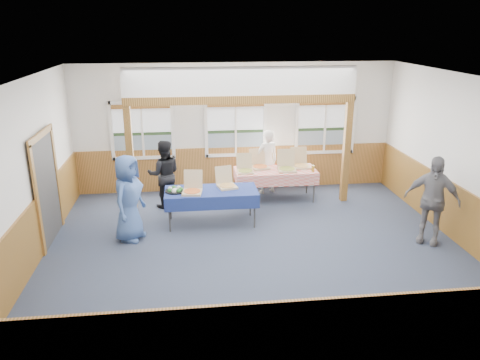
# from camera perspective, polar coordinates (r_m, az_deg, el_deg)

# --- Properties ---
(floor) EXTENTS (8.00, 8.00, 0.00)m
(floor) POSITION_cam_1_polar(r_m,az_deg,el_deg) (9.05, 1.88, -8.32)
(floor) COLOR #282D41
(floor) RESTS_ON ground
(ceiling) EXTENTS (8.00, 8.00, 0.00)m
(ceiling) POSITION_cam_1_polar(r_m,az_deg,el_deg) (8.12, 2.12, 12.26)
(ceiling) COLOR white
(ceiling) RESTS_ON wall_back
(wall_back) EXTENTS (8.00, 0.00, 8.00)m
(wall_back) POSITION_cam_1_polar(r_m,az_deg,el_deg) (11.81, -0.56, 6.40)
(wall_back) COLOR silver
(wall_back) RESTS_ON floor
(wall_front) EXTENTS (8.00, 0.00, 8.00)m
(wall_front) POSITION_cam_1_polar(r_m,az_deg,el_deg) (5.27, 7.76, -9.85)
(wall_front) COLOR silver
(wall_front) RESTS_ON floor
(wall_left) EXTENTS (0.00, 8.00, 8.00)m
(wall_left) POSITION_cam_1_polar(r_m,az_deg,el_deg) (8.80, -24.71, 0.38)
(wall_left) COLOR silver
(wall_left) RESTS_ON floor
(wall_right) EXTENTS (0.00, 8.00, 8.00)m
(wall_right) POSITION_cam_1_polar(r_m,az_deg,el_deg) (9.86, 25.66, 2.07)
(wall_right) COLOR silver
(wall_right) RESTS_ON floor
(wainscot_back) EXTENTS (7.98, 0.05, 1.10)m
(wainscot_back) POSITION_cam_1_polar(r_m,az_deg,el_deg) (12.05, -0.53, 1.49)
(wainscot_back) COLOR brown
(wainscot_back) RESTS_ON floor
(wainscot_front) EXTENTS (7.98, 0.05, 1.10)m
(wainscot_front) POSITION_cam_1_polar(r_m,az_deg,el_deg) (5.86, 7.23, -18.80)
(wainscot_front) COLOR brown
(wainscot_front) RESTS_ON floor
(wainscot_left) EXTENTS (0.05, 6.98, 1.10)m
(wainscot_left) POSITION_cam_1_polar(r_m,az_deg,el_deg) (9.15, -23.68, -5.87)
(wainscot_left) COLOR brown
(wainscot_left) RESTS_ON floor
(wainscot_right) EXTENTS (0.05, 6.98, 1.10)m
(wainscot_right) POSITION_cam_1_polar(r_m,az_deg,el_deg) (10.16, 24.72, -3.61)
(wainscot_right) COLOR brown
(wainscot_right) RESTS_ON floor
(cased_opening) EXTENTS (0.06, 1.30, 2.10)m
(cased_opening) POSITION_cam_1_polar(r_m,az_deg,el_deg) (9.77, -22.54, -1.03)
(cased_opening) COLOR #323232
(cased_opening) RESTS_ON wall_left
(window_left) EXTENTS (1.56, 0.10, 1.46)m
(window_left) POSITION_cam_1_polar(r_m,az_deg,el_deg) (11.73, -11.85, 6.32)
(window_left) COLOR white
(window_left) RESTS_ON wall_back
(window_mid) EXTENTS (1.56, 0.10, 1.46)m
(window_mid) POSITION_cam_1_polar(r_m,az_deg,el_deg) (11.75, -0.54, 6.73)
(window_mid) COLOR white
(window_mid) RESTS_ON wall_back
(window_right) EXTENTS (1.56, 0.10, 1.46)m
(window_right) POSITION_cam_1_polar(r_m,az_deg,el_deg) (12.21, 10.34, 6.88)
(window_right) COLOR white
(window_right) RESTS_ON wall_back
(post_left) EXTENTS (0.15, 0.15, 2.40)m
(post_left) POSITION_cam_1_polar(r_m,az_deg,el_deg) (10.75, -13.23, 2.47)
(post_left) COLOR #533612
(post_left) RESTS_ON floor
(post_right) EXTENTS (0.15, 0.15, 2.40)m
(post_right) POSITION_cam_1_polar(r_m,az_deg,el_deg) (11.31, 12.84, 3.29)
(post_right) COLOR #533612
(post_right) RESTS_ON floor
(cross_beam) EXTENTS (5.15, 0.18, 0.18)m
(cross_beam) POSITION_cam_1_polar(r_m,az_deg,el_deg) (10.47, 0.14, 9.78)
(cross_beam) COLOR #533612
(cross_beam) RESTS_ON post_left
(table_left) EXTENTS (2.10, 1.42, 0.76)m
(table_left) POSITION_cam_1_polar(r_m,az_deg,el_deg) (9.87, -3.53, -1.53)
(table_left) COLOR #323232
(table_left) RESTS_ON floor
(table_right) EXTENTS (2.11, 1.51, 0.76)m
(table_right) POSITION_cam_1_polar(r_m,az_deg,el_deg) (11.25, 4.35, 1.00)
(table_right) COLOR #323232
(table_right) RESTS_ON floor
(pizza_box_a) EXTENTS (0.45, 0.53, 0.43)m
(pizza_box_a) POSITION_cam_1_polar(r_m,az_deg,el_deg) (9.72, -5.83, -1.18)
(pizza_box_a) COLOR tan
(pizza_box_a) RESTS_ON table_left
(pizza_box_b) EXTENTS (0.48, 0.54, 0.41)m
(pizza_box_b) POSITION_cam_1_polar(r_m,az_deg,el_deg) (10.00, -1.66, -0.51)
(pizza_box_b) COLOR tan
(pizza_box_b) RESTS_ON table_left
(pizza_box_c) EXTENTS (0.37, 0.46, 0.41)m
(pizza_box_c) POSITION_cam_1_polar(r_m,az_deg,el_deg) (11.01, 0.62, 1.30)
(pizza_box_c) COLOR tan
(pizza_box_c) RESTS_ON table_right
(pizza_box_d) EXTENTS (0.47, 0.54, 0.43)m
(pizza_box_d) POSITION_cam_1_polar(r_m,az_deg,el_deg) (11.34, 2.41, 1.81)
(pizza_box_d) COLOR tan
(pizza_box_d) RESTS_ON table_right
(pizza_box_e) EXTENTS (0.47, 0.55, 0.46)m
(pizza_box_e) POSITION_cam_1_polar(r_m,az_deg,el_deg) (11.20, 5.71, 1.53)
(pizza_box_e) COLOR tan
(pizza_box_e) RESTS_ON table_right
(pizza_box_f) EXTENTS (0.43, 0.52, 0.45)m
(pizza_box_f) POSITION_cam_1_polar(r_m,az_deg,el_deg) (11.49, 7.41, 1.91)
(pizza_box_f) COLOR tan
(pizza_box_f) RESTS_ON table_right
(veggie_tray) EXTENTS (0.43, 0.43, 0.10)m
(veggie_tray) POSITION_cam_1_polar(r_m,az_deg,el_deg) (9.83, -7.91, -1.23)
(veggie_tray) COLOR black
(veggie_tray) RESTS_ON table_left
(drink_glass) EXTENTS (0.07, 0.07, 0.15)m
(drink_glass) POSITION_cam_1_polar(r_m,az_deg,el_deg) (11.17, 8.89, 1.40)
(drink_glass) COLOR #9D761A
(drink_glass) RESTS_ON table_right
(woman_white) EXTENTS (0.69, 0.56, 1.62)m
(woman_white) POSITION_cam_1_polar(r_m,az_deg,el_deg) (11.68, 3.31, 2.25)
(woman_white) COLOR silver
(woman_white) RESTS_ON floor
(woman_black) EXTENTS (0.80, 0.64, 1.59)m
(woman_black) POSITION_cam_1_polar(r_m,az_deg,el_deg) (10.88, -9.22, 0.70)
(woman_black) COLOR black
(woman_black) RESTS_ON floor
(man_blue) EXTENTS (0.84, 0.99, 1.73)m
(man_blue) POSITION_cam_1_polar(r_m,az_deg,el_deg) (9.34, -13.44, -2.16)
(man_blue) COLOR #3C5B98
(man_blue) RESTS_ON floor
(person_grey) EXTENTS (1.08, 0.95, 1.75)m
(person_grey) POSITION_cam_1_polar(r_m,az_deg,el_deg) (9.69, 22.35, -2.27)
(person_grey) COLOR slate
(person_grey) RESTS_ON floor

